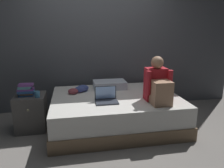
# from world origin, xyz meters

# --- Properties ---
(ground_plane) EXTENTS (8.00, 8.00, 0.00)m
(ground_plane) POSITION_xyz_m (0.00, 0.00, 0.00)
(ground_plane) COLOR gray
(wall_back) EXTENTS (5.60, 0.10, 2.70)m
(wall_back) POSITION_xyz_m (0.00, 1.20, 1.35)
(wall_back) COLOR #4C4F54
(wall_back) RESTS_ON ground_plane
(bed) EXTENTS (2.00, 1.50, 0.49)m
(bed) POSITION_xyz_m (0.20, 0.30, 0.24)
(bed) COLOR #7A6047
(bed) RESTS_ON ground_plane
(nightstand) EXTENTS (0.44, 0.46, 0.55)m
(nightstand) POSITION_xyz_m (-1.10, 0.38, 0.28)
(nightstand) COLOR #474442
(nightstand) RESTS_ON ground_plane
(person_sitting) EXTENTS (0.39, 0.44, 0.66)m
(person_sitting) POSITION_xyz_m (0.74, -0.08, 0.74)
(person_sitting) COLOR #B21E28
(person_sitting) RESTS_ON bed
(laptop) EXTENTS (0.32, 0.23, 0.22)m
(laptop) POSITION_xyz_m (0.01, 0.05, 0.54)
(laptop) COLOR #333842
(laptop) RESTS_ON bed
(pillow) EXTENTS (0.56, 0.36, 0.13)m
(pillow) POSITION_xyz_m (0.19, 0.75, 0.55)
(pillow) COLOR silver
(pillow) RESTS_ON bed
(book_stack) EXTENTS (0.23, 0.17, 0.18)m
(book_stack) POSITION_xyz_m (-1.14, 0.37, 0.64)
(book_stack) COLOR #284C84
(book_stack) RESTS_ON nightstand
(mug) EXTENTS (0.08, 0.08, 0.09)m
(mug) POSITION_xyz_m (-0.97, 0.26, 0.60)
(mug) COLOR teal
(mug) RESTS_ON nightstand
(clothes_pile) EXTENTS (0.34, 0.28, 0.11)m
(clothes_pile) POSITION_xyz_m (-0.35, 0.61, 0.54)
(clothes_pile) COLOR #3D4C8E
(clothes_pile) RESTS_ON bed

